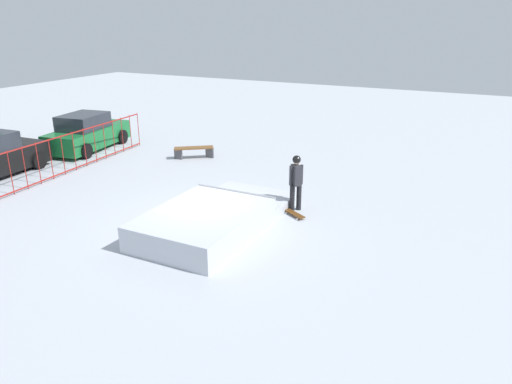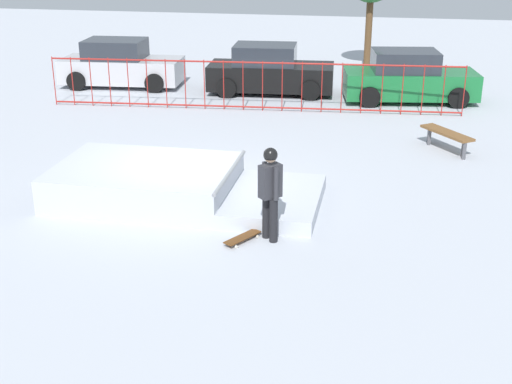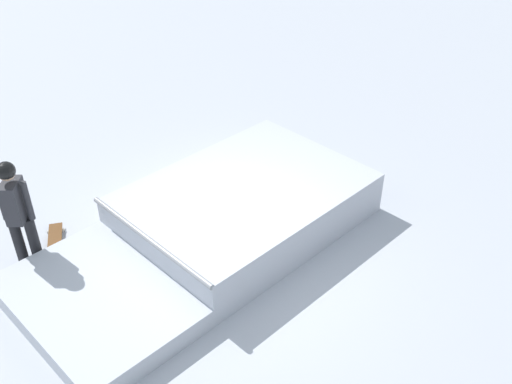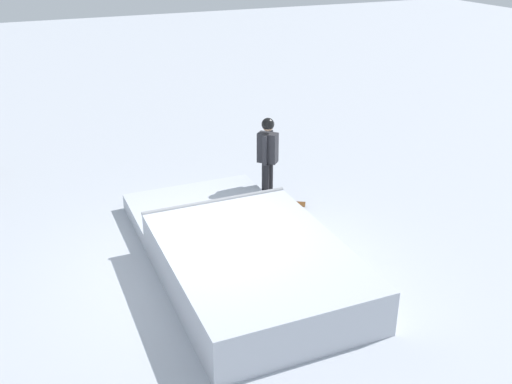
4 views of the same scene
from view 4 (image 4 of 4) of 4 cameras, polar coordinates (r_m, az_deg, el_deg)
The scene contains 4 objects.
ground_plane at distance 9.61m, azimuth -4.60°, elevation -7.48°, with size 60.00×60.00×0.00m, color #B2B7C1.
skate_ramp at distance 9.31m, azimuth -1.21°, elevation -6.25°, with size 5.42×2.64×0.74m.
skater at distance 11.52m, azimuth 1.15°, elevation 3.82°, with size 0.42×0.42×1.73m.
skateboard at distance 11.57m, azimuth 2.85°, elevation -1.13°, with size 0.59×0.79×0.09m.
Camera 4 is at (-7.75, 2.53, 5.07)m, focal length 40.98 mm.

